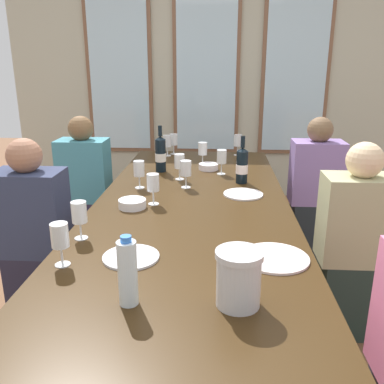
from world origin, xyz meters
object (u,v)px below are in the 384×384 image
Objects in this scene: wine_bottle_1 at (161,154)px; wine_glass_5 at (60,237)px; seated_person_1 at (354,247)px; wine_glass_10 at (179,162)px; wine_glass_3 at (222,158)px; dining_table at (191,215)px; white_plate_2 at (243,194)px; tasting_bowl_1 at (132,204)px; seated_person_5 at (314,193)px; wine_glass_7 at (186,169)px; wine_glass_4 at (238,141)px; white_plate_0 at (274,258)px; wine_glass_2 at (139,170)px; wine_glass_0 at (203,150)px; metal_pitcher at (239,278)px; white_plate_1 at (131,257)px; wine_bottle_0 at (242,165)px; seated_person_0 at (35,239)px; wine_glass_6 at (174,140)px; wine_glass_8 at (167,142)px; water_bottle at (128,272)px; seated_person_4 at (86,190)px; tasting_bowl_0 at (208,167)px; wine_glass_9 at (153,184)px.

wine_bottle_1 reaches higher than wine_glass_5.
wine_glass_10 is at bearing 151.41° from seated_person_1.
dining_table is at bearing -104.09° from wine_glass_3.
tasting_bowl_1 is (-0.61, -0.26, 0.02)m from white_plate_2.
wine_glass_7 is at bearing -146.54° from seated_person_5.
wine_glass_4 is (0.62, 1.36, 0.09)m from tasting_bowl_1.
white_plate_0 is 1.18m from wine_glass_2.
wine_bottle_1 is 1.90× the size of wine_glass_0.
metal_pitcher is at bearing -93.93° from white_plate_2.
white_plate_1 is 1.54× the size of tasting_bowl_1.
wine_glass_4 is 1.00× the size of wine_glass_7.
wine_glass_0 is at bearing -127.77° from wine_glass_4.
wine_bottle_1 reaches higher than wine_bottle_0.
wine_glass_5 reaches higher than white_plate_1.
seated_person_0 is (-0.84, -0.37, -0.34)m from wine_glass_7.
wine_glass_3 is (0.17, 0.67, 0.17)m from dining_table.
wine_glass_4 is 1.00× the size of wine_glass_10.
wine_glass_8 is at bearing -121.57° from wine_glass_6.
dining_table is at bearing 2.30° from seated_person_0.
seated_person_4 is (-0.76, 1.89, -0.33)m from water_bottle.
white_plate_2 is at bearing -37.43° from wine_glass_10.
wine_bottle_1 is 1.38× the size of water_bottle.
dining_table is 0.81m from tasting_bowl_0.
wine_glass_8 is (-0.36, 0.44, 0.10)m from tasting_bowl_0.
wine_glass_3 is at bearing 56.78° from wine_glass_7.
wine_glass_10 is at bearing 85.68° from white_plate_1.
wine_glass_3 is at bearing -61.92° from wine_glass_0.
white_plate_1 is 1.21× the size of metal_pitcher.
wine_glass_0 is at bearing -178.75° from seated_person_5.
wine_bottle_0 reaches higher than wine_glass_2.
wine_glass_3 is at bearing -12.44° from seated_person_4.
wine_glass_8 is 0.74m from wine_glass_10.
wine_glass_8 reaches higher than white_plate_1.
water_bottle is at bearing -93.71° from wine_glass_7.
wine_glass_8 is 0.16× the size of seated_person_0.
wine_bottle_0 is at bearing 57.29° from dining_table.
wine_glass_3 is (0.51, 0.37, -0.00)m from wine_glass_2.
wine_glass_6 is 0.80m from wine_glass_10.
dining_table is at bearing -77.93° from wine_glass_10.
wine_glass_3 is 0.85m from seated_person_5.
wine_glass_5 is 0.16× the size of seated_person_1.
wine_glass_4 is at bearing 48.09° from seated_person_0.
dining_table is 12.43× the size of white_plate_1.
wine_bottle_1 is 0.81m from wine_glass_4.
white_plate_2 is 1.35× the size of wine_glass_9.
wine_bottle_1 reaches higher than wine_glass_0.
seated_person_5 is at bearing -30.17° from wine_glass_4.
white_plate_0 is 1.42m from seated_person_0.
metal_pitcher is 1.48m from seated_person_0.
wine_bottle_1 is 0.51m from wine_glass_8.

